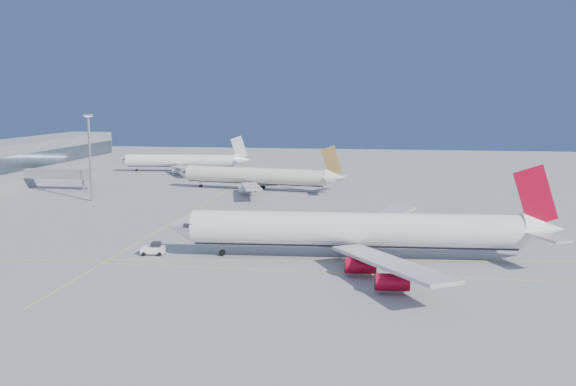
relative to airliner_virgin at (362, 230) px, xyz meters
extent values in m
plane|color=slate|center=(-6.43, 3.81, -5.44)|extent=(500.00, 500.00, 0.00)
cube|color=gray|center=(-121.43, 88.81, 2.06)|extent=(18.00, 110.00, 15.00)
cube|color=#3F4C59|center=(-112.23, 88.81, 3.56)|extent=(0.40, 107.80, 5.00)
cube|color=gray|center=(-101.43, 75.81, -0.24)|extent=(22.00, 3.00, 3.00)
cylinder|color=gray|center=(-92.43, 75.81, -2.84)|extent=(0.70, 0.70, 5.20)
cube|color=gray|center=(-90.43, 75.81, -0.24)|extent=(3.20, 3.60, 3.40)
cube|color=yellow|center=(-1.43, -10.19, -5.43)|extent=(90.00, 0.18, 0.02)
cube|color=yellow|center=(-6.43, -2.19, -5.43)|extent=(118.86, 16.88, 0.02)
cube|color=yellow|center=(-46.43, 33.81, -5.43)|extent=(0.18, 140.00, 0.02)
cylinder|color=white|center=(-1.59, -0.10, 0.18)|extent=(60.78, 10.01, 6.27)
cone|color=white|center=(-34.16, -2.12, 0.18)|extent=(5.24, 6.56, 6.27)
cone|color=white|center=(32.38, 2.01, 0.83)|extent=(7.92, 6.41, 5.95)
cube|color=black|center=(-32.11, -1.99, 0.83)|extent=(2.09, 6.05, 0.76)
cube|color=#B7B7BC|center=(4.97, -17.27, -1.54)|extent=(20.30, 30.00, 0.59)
cube|color=#B7B7BC|center=(2.79, 17.76, -1.54)|extent=(17.11, 31.09, 0.59)
cube|color=#A3071F|center=(30.76, 1.91, 6.88)|extent=(8.32, 1.00, 11.43)
cylinder|color=gray|center=(-26.35, -1.64, -3.60)|extent=(0.26, 0.26, 2.49)
cylinder|color=black|center=(-26.35, -1.64, -4.84)|extent=(1.23, 0.83, 1.19)
cylinder|color=gray|center=(-0.24, -4.45, -3.60)|extent=(0.35, 0.35, 2.49)
cylinder|color=black|center=(-0.24, -4.45, -4.84)|extent=(1.25, 1.04, 1.19)
cylinder|color=gray|center=(-0.79, 4.39, -3.60)|extent=(0.35, 0.35, 2.49)
cylinder|color=black|center=(-0.79, 4.39, -4.84)|extent=(1.25, 1.04, 1.19)
cylinder|color=#A3071F|center=(0.25, -11.92, -3.57)|extent=(5.34, 3.02, 2.70)
cylinder|color=#A3071F|center=(5.41, -21.01, -3.57)|extent=(5.34, 3.02, 2.70)
cylinder|color=#A3071F|center=(-1.22, 11.85, -3.57)|extent=(5.34, 3.02, 2.70)
cylinder|color=#A3071F|center=(2.77, 21.52, -3.57)|extent=(5.34, 3.02, 2.70)
cylinder|color=beige|center=(-37.61, 84.57, -0.75)|extent=(47.50, 13.17, 5.19)
cone|color=beige|center=(-62.89, 88.95, -0.75)|extent=(4.92, 5.81, 5.19)
cone|color=beige|center=(-11.16, 80.00, -0.21)|extent=(7.11, 5.94, 4.93)
cube|color=black|center=(-61.18, 88.65, -0.21)|extent=(2.27, 5.10, 0.64)
cube|color=#B7B7BC|center=(-35.71, 69.74, -2.18)|extent=(11.60, 25.77, 0.50)
cube|color=#B7B7BC|center=(-30.84, 97.91, -2.18)|extent=(18.71, 23.40, 0.50)
cube|color=#B68144|center=(-12.50, 80.23, 4.87)|extent=(6.96, 1.60, 9.63)
cylinder|color=gray|center=(-56.72, 87.88, -3.89)|extent=(0.22, 0.22, 2.09)
cylinder|color=black|center=(-56.72, 87.88, -4.94)|extent=(1.09, 0.80, 1.00)
cylinder|color=gray|center=(-37.34, 80.79, -3.89)|extent=(0.29, 0.29, 2.09)
cylinder|color=black|center=(-37.34, 80.79, -4.94)|extent=(1.13, 0.98, 1.00)
cylinder|color=gray|center=(-36.08, 88.05, -3.89)|extent=(0.29, 0.29, 2.09)
cylinder|color=black|center=(-36.08, 88.05, -4.94)|extent=(1.13, 0.98, 1.00)
cylinder|color=#B7B7BC|center=(-37.85, 72.70, -3.88)|extent=(4.69, 2.99, 2.27)
cylinder|color=#B7B7BC|center=(-33.84, 95.84, -3.88)|extent=(4.69, 2.99, 2.27)
cylinder|color=white|center=(-77.51, 130.39, -0.94)|extent=(44.35, 8.73, 4.94)
cone|color=white|center=(-101.41, 128.32, -0.94)|extent=(4.38, 5.26, 4.94)
cone|color=white|center=(-52.47, 132.57, -0.41)|extent=(6.56, 5.21, 4.69)
cube|color=black|center=(-99.74, 128.46, -0.41)|extent=(1.81, 4.80, 0.62)
cube|color=#B7B7BC|center=(-72.33, 117.41, -2.30)|extent=(16.14, 22.75, 0.48)
cube|color=#B7B7BC|center=(-74.64, 144.08, -2.30)|extent=(12.79, 23.85, 0.48)
cube|color=silver|center=(-53.79, 132.45, 4.48)|extent=(6.79, 0.98, 9.33)
cylinder|color=gray|center=(-95.52, 128.83, -3.94)|extent=(0.21, 0.21, 2.03)
cylinder|color=black|center=(-95.52, 128.83, -4.95)|extent=(1.02, 0.70, 0.97)
cylinder|color=gray|center=(-76.33, 126.96, -3.94)|extent=(0.28, 0.28, 2.03)
cylinder|color=black|center=(-76.33, 126.96, -4.95)|extent=(1.03, 0.87, 0.97)
cylinder|color=gray|center=(-76.94, 133.98, -3.94)|extent=(0.28, 0.28, 2.03)
cylinder|color=black|center=(-76.94, 133.98, -4.95)|extent=(1.03, 0.87, 0.97)
cylinder|color=#B7B7BC|center=(-75.01, 119.56, -3.95)|extent=(4.41, 2.56, 2.20)
cylinder|color=#B7B7BC|center=(-76.91, 141.49, -3.95)|extent=(4.41, 2.56, 2.20)
cube|color=white|center=(-39.65, -2.79, -4.46)|extent=(4.57, 2.65, 1.30)
cube|color=black|center=(-39.00, -2.71, -3.48)|extent=(1.94, 2.03, 0.98)
cylinder|color=black|center=(-41.03, -4.09, -5.06)|extent=(0.80, 0.46, 0.76)
cylinder|color=black|center=(-41.29, -1.82, -5.06)|extent=(0.80, 0.46, 0.76)
cylinder|color=black|center=(-38.00, -3.75, -5.06)|extent=(0.80, 0.46, 0.76)
cylinder|color=black|center=(-38.26, -1.48, -5.06)|extent=(0.80, 0.46, 0.76)
cylinder|color=gray|center=(-79.83, 55.56, 6.87)|extent=(0.69, 0.69, 24.62)
cube|color=gray|center=(-79.83, 55.56, 19.38)|extent=(2.17, 2.17, 0.49)
cube|color=white|center=(-79.83, 55.56, 18.98)|extent=(1.58, 1.58, 0.25)
camera|label=1|loc=(3.86, -117.09, 24.49)|focal=40.00mm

